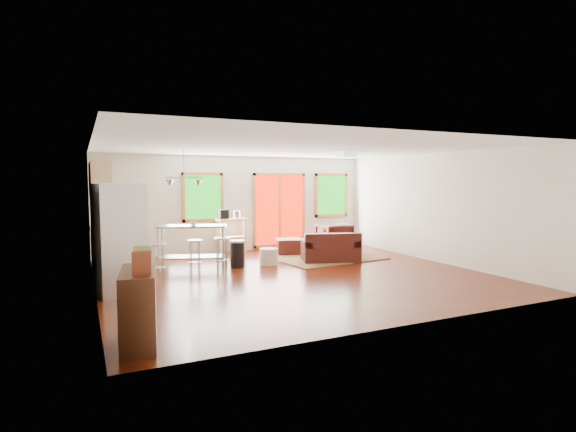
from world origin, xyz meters
name	(u,v)px	position (x,y,z in m)	size (l,w,h in m)	color
floor	(294,276)	(0.00, 0.00, -0.01)	(7.50, 7.00, 0.02)	#3A1005
ceiling	(294,147)	(0.00, 0.00, 2.61)	(7.50, 7.00, 0.02)	silver
back_wall	(239,204)	(0.00, 3.51, 1.30)	(7.50, 0.02, 2.60)	beige
left_wall	(92,219)	(-3.76, 0.00, 1.30)	(0.02, 7.00, 2.60)	beige
right_wall	(436,207)	(3.76, 0.00, 1.30)	(0.02, 7.00, 2.60)	beige
front_wall	(409,229)	(0.00, -3.51, 1.30)	(7.50, 0.02, 2.60)	beige
window_left	(203,197)	(-1.00, 3.46, 1.50)	(1.10, 0.05, 1.30)	#0F560E
french_doors	(279,210)	(1.20, 3.46, 1.10)	(1.60, 0.05, 2.10)	#B00F02
window_right	(331,195)	(2.90, 3.46, 1.50)	(1.10, 0.05, 1.30)	#0F560E
rug	(325,257)	(1.60, 1.52, 0.01)	(2.55, 1.96, 0.03)	#486338
loveseat	(331,250)	(1.46, 1.03, 0.28)	(1.51, 1.14, 0.71)	black
coffee_table	(331,240)	(2.06, 2.05, 0.35)	(1.13, 0.82, 0.41)	#3A1C0D
armchair	(334,236)	(2.40, 2.45, 0.41)	(0.81, 0.75, 0.83)	black
ottoman	(289,247)	(1.01, 2.44, 0.20)	(0.61, 0.61, 0.41)	black
pouf	(269,257)	(-0.03, 1.30, 0.19)	(0.43, 0.43, 0.38)	beige
vase	(325,236)	(1.81, 1.93, 0.51)	(0.21, 0.22, 0.30)	silver
book	(346,234)	(2.28, 1.65, 0.55)	(0.22, 0.03, 0.30)	maroon
cabinets	(105,230)	(-3.49, 1.70, 0.93)	(0.64, 2.24, 2.30)	tan
refrigerator	(120,239)	(-3.34, -0.11, 0.95)	(0.88, 0.86, 1.90)	#B7BABC
island	(192,239)	(-1.72, 1.65, 0.66)	(1.62, 1.06, 0.96)	#B7BABC
cup	(194,223)	(-1.71, 1.51, 1.02)	(0.13, 0.10, 0.13)	silver
bar_stool_a	(158,253)	(-2.57, 0.91, 0.51)	(0.34, 0.34, 0.69)	#B7BABC
bar_stool_b	(195,248)	(-1.76, 1.21, 0.51)	(0.43, 0.43, 0.69)	#B7BABC
bar_stool_c	(222,246)	(-1.19, 1.14, 0.53)	(0.44, 0.44, 0.71)	#B7BABC
trash_can	(237,254)	(-0.78, 1.32, 0.31)	(0.34, 0.34, 0.61)	black
kitchen_cart	(229,223)	(-0.35, 3.25, 0.80)	(0.81, 0.57, 1.17)	tan
bookshelf	(139,306)	(-3.35, -2.73, 0.46)	(0.54, 1.05, 1.18)	#3A1C0D
ceiling_flush	(346,155)	(1.60, 0.60, 2.53)	(0.35, 0.35, 0.12)	white
pendant_light	(184,183)	(-1.90, 1.50, 1.90)	(0.80, 0.18, 0.79)	gray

